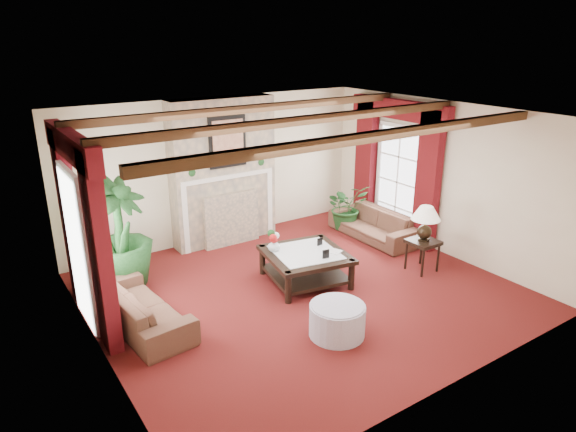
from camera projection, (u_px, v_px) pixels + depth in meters
floor at (303, 291)px, 7.93m from camera, size 6.00×6.00×0.00m
ceiling at (304, 116)px, 7.02m from camera, size 6.00×6.00×0.00m
back_wall at (218, 170)px, 9.62m from camera, size 6.00×0.02×2.70m
left_wall at (91, 256)px, 5.90m from camera, size 0.02×5.50×2.70m
right_wall at (442, 178)px, 9.05m from camera, size 0.02×5.50×2.70m
ceiling_beams at (304, 120)px, 7.04m from camera, size 6.00×3.00×0.12m
fireplace at (220, 97)px, 9.01m from camera, size 2.00×0.52×2.70m
french_door_left at (65, 172)px, 6.43m from camera, size 0.10×1.10×2.16m
french_door_right at (402, 126)px, 9.55m from camera, size 0.10×1.10×2.16m
curtains_left at (70, 137)px, 6.35m from camera, size 0.20×2.40×2.55m
curtains_right at (400, 104)px, 9.35m from camera, size 0.20×2.40×2.55m
sofa_left at (141, 301)px, 6.90m from camera, size 1.99×0.92×0.74m
sofa_right at (373, 220)px, 9.90m from camera, size 1.88×0.56×0.73m
potted_palm at (121, 257)px, 7.93m from camera, size 2.77×2.78×1.00m
small_plant at (346, 211)px, 10.37m from camera, size 1.13×1.20×0.73m
coffee_table at (306, 267)px, 8.18m from camera, size 1.42×1.42×0.50m
side_table at (422, 255)px, 8.56m from camera, size 0.58×0.58×0.54m
ottoman at (337, 320)px, 6.72m from camera, size 0.74×0.74×0.43m
table_lamp at (425, 223)px, 8.36m from camera, size 0.48×0.48×0.61m
flower_vase at (274, 245)px, 8.12m from camera, size 0.26×0.27×0.20m
book at (330, 246)px, 8.00m from camera, size 0.22×0.16×0.27m
photo_frame_a at (326, 254)px, 7.84m from camera, size 0.11×0.04×0.15m
photo_frame_b at (320, 242)px, 8.33m from camera, size 0.11×0.03×0.14m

